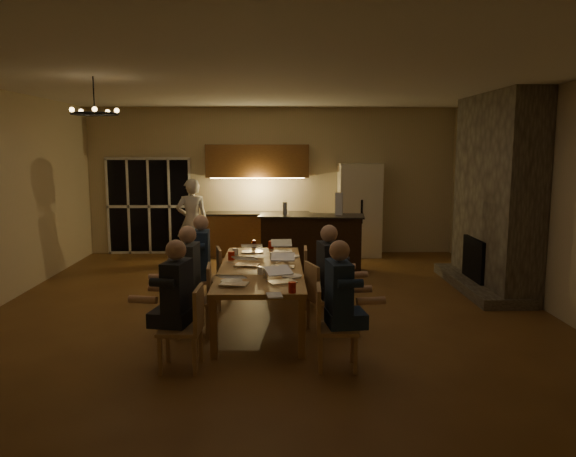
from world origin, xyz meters
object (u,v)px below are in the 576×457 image
at_px(chair_right_near, 337,328).
at_px(refrigerator, 359,210).
at_px(bar_bottle, 285,208).
at_px(person_left_far, 202,262).
at_px(laptop_e, 252,245).
at_px(chair_left_mid, 193,300).
at_px(can_cola, 254,244).
at_px(mug_back, 235,252).
at_px(laptop_f, 282,245).
at_px(chair_right_far, 319,278).
at_px(laptop_b, 282,273).
at_px(bar_island, 312,243).
at_px(redcup_near, 292,287).
at_px(chair_left_near, 180,328).
at_px(person_left_near, 177,303).
at_px(chair_right_mid, 326,297).
at_px(bar_blender, 339,204).
at_px(person_right_near, 339,304).
at_px(mug_mid, 272,256).
at_px(plate_left, 232,281).
at_px(laptop_a, 234,275).
at_px(laptop_d, 282,259).
at_px(chandelier, 95,114).
at_px(can_silver, 265,273).
at_px(dining_table, 261,294).
at_px(chair_left_far, 206,279).
at_px(person_right_mid, 329,279).
at_px(plate_near, 292,276).
at_px(redcup_mid, 231,256).
at_px(mug_front, 261,270).
at_px(standing_person, 192,221).
at_px(person_left_mid, 189,280).
at_px(redcup_far, 271,245).
at_px(plate_far, 291,256).

bearing_deg(chair_right_near, refrigerator, -7.37).
distance_m(chair_right_near, bar_bottle, 4.88).
height_order(person_left_far, laptop_e, person_left_far).
relative_size(chair_left_mid, can_cola, 7.42).
bearing_deg(mug_back, laptop_f, 18.28).
relative_size(refrigerator, chair_right_far, 2.25).
bearing_deg(laptop_b, chair_right_far, 47.43).
xyz_separation_m(bar_island, redcup_near, (-0.49, -4.43, 0.27)).
height_order(chair_left_near, person_left_near, person_left_near).
relative_size(chair_right_near, chair_right_mid, 1.00).
xyz_separation_m(chair_left_near, bar_blender, (2.19, 4.73, 0.85)).
relative_size(person_left_far, laptop_e, 4.31).
bearing_deg(laptop_f, chair_right_far, -41.13).
xyz_separation_m(person_right_near, laptop_f, (-0.58, 2.70, 0.17)).
bearing_deg(person_left_far, chair_right_near, 34.93).
height_order(mug_mid, plate_left, mug_mid).
distance_m(laptop_a, laptop_d, 1.11).
bearing_deg(bar_bottle, bar_blender, -3.83).
relative_size(person_left_far, chandelier, 2.41).
bearing_deg(chair_right_mid, can_silver, 87.95).
relative_size(dining_table, person_left_far, 2.09).
distance_m(chair_left_far, laptop_d, 1.35).
bearing_deg(chair_left_near, laptop_b, 128.00).
relative_size(person_left_far, laptop_a, 4.31).
xyz_separation_m(person_right_mid, plate_near, (-0.47, -0.15, 0.07)).
bearing_deg(person_left_near, refrigerator, 166.77).
xyz_separation_m(laptop_d, redcup_mid, (-0.72, 0.51, -0.05)).
height_order(chair_left_far, bar_blender, bar_blender).
relative_size(chair_left_near, person_left_far, 0.64).
xyz_separation_m(bar_island, laptop_a, (-1.16, -4.05, 0.32)).
distance_m(laptop_b, redcup_mid, 1.54).
distance_m(chair_right_mid, mug_front, 0.91).
bearing_deg(refrigerator, laptop_d, -110.14).
bearing_deg(person_right_near, laptop_e, 13.96).
relative_size(chair_left_mid, plate_left, 3.43).
distance_m(chair_left_near, chair_right_mid, 2.05).
distance_m(standing_person, bar_bottle, 2.04).
bearing_deg(laptop_b, chandelier, 144.36).
distance_m(chair_left_near, laptop_d, 2.01).
height_order(person_left_mid, redcup_far, person_left_mid).
bearing_deg(person_left_near, plate_near, 138.70).
bearing_deg(plate_far, chair_right_far, -6.14).
distance_m(laptop_f, plate_far, 0.44).
distance_m(chair_right_far, chandelier, 3.79).
distance_m(chandelier, laptop_a, 2.64).
bearing_deg(laptop_e, bar_blender, -128.07).
xyz_separation_m(refrigerator, chair_right_mid, (-1.15, -5.07, -0.55)).
distance_m(person_right_near, bar_blender, 4.75).
distance_m(person_left_mid, bar_blender, 4.27).
relative_size(redcup_far, can_cola, 1.00).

